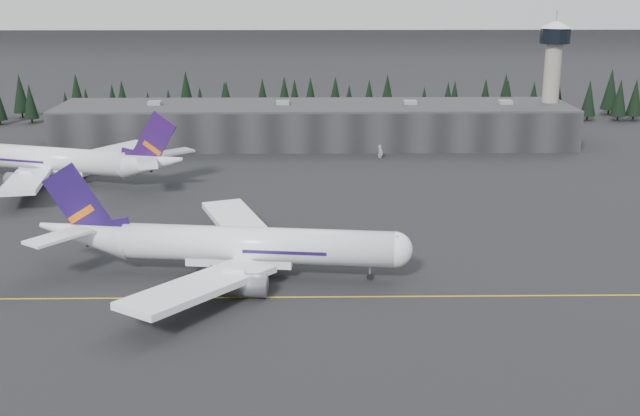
{
  "coord_description": "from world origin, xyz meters",
  "views": [
    {
      "loc": [
        -2.32,
        -125.14,
        50.84
      ],
      "look_at": [
        0.0,
        20.0,
        9.0
      ],
      "focal_mm": 45.0,
      "sensor_mm": 36.0,
      "label": 1
    }
  ],
  "objects_px": {
    "control_tower": "(553,68)",
    "jet_parked": "(64,161)",
    "gse_vehicle_b": "(380,156)",
    "terminal": "(315,124)",
    "jet_main": "(224,245)",
    "gse_vehicle_a": "(153,164)"
  },
  "relations": [
    {
      "from": "jet_parked",
      "to": "gse_vehicle_a",
      "type": "xyz_separation_m",
      "value": [
        19.48,
        16.61,
        -4.79
      ]
    },
    {
      "from": "terminal",
      "to": "gse_vehicle_b",
      "type": "distance_m",
      "value": 29.15
    },
    {
      "from": "jet_parked",
      "to": "gse_vehicle_b",
      "type": "height_order",
      "value": "jet_parked"
    },
    {
      "from": "control_tower",
      "to": "jet_parked",
      "type": "height_order",
      "value": "control_tower"
    },
    {
      "from": "terminal",
      "to": "gse_vehicle_b",
      "type": "relative_size",
      "value": 40.19
    },
    {
      "from": "control_tower",
      "to": "gse_vehicle_b",
      "type": "xyz_separation_m",
      "value": [
        -55.98,
        -24.36,
        -22.73
      ]
    },
    {
      "from": "jet_main",
      "to": "gse_vehicle_a",
      "type": "xyz_separation_m",
      "value": [
        -28.48,
        84.49,
        -4.78
      ]
    },
    {
      "from": "control_tower",
      "to": "jet_main",
      "type": "xyz_separation_m",
      "value": [
        -92.04,
        -119.11,
        -17.83
      ]
    },
    {
      "from": "control_tower",
      "to": "gse_vehicle_b",
      "type": "distance_m",
      "value": 65.14
    },
    {
      "from": "jet_main",
      "to": "gse_vehicle_a",
      "type": "relative_size",
      "value": 11.78
    },
    {
      "from": "control_tower",
      "to": "terminal",
      "type": "bearing_deg",
      "value": -177.71
    },
    {
      "from": "terminal",
      "to": "jet_main",
      "type": "relative_size",
      "value": 2.39
    },
    {
      "from": "terminal",
      "to": "control_tower",
      "type": "height_order",
      "value": "control_tower"
    },
    {
      "from": "control_tower",
      "to": "gse_vehicle_a",
      "type": "height_order",
      "value": "control_tower"
    },
    {
      "from": "gse_vehicle_b",
      "to": "gse_vehicle_a",
      "type": "bearing_deg",
      "value": -84.18
    },
    {
      "from": "control_tower",
      "to": "jet_main",
      "type": "relative_size",
      "value": 0.56
    },
    {
      "from": "jet_parked",
      "to": "terminal",
      "type": "bearing_deg",
      "value": -125.81
    },
    {
      "from": "jet_main",
      "to": "gse_vehicle_b",
      "type": "xyz_separation_m",
      "value": [
        36.06,
        94.75,
        -4.89
      ]
    },
    {
      "from": "terminal",
      "to": "jet_main",
      "type": "xyz_separation_m",
      "value": [
        -17.04,
        -116.11,
        -0.73
      ]
    },
    {
      "from": "gse_vehicle_b",
      "to": "control_tower",
      "type": "bearing_deg",
      "value": 110.31
    },
    {
      "from": "terminal",
      "to": "gse_vehicle_b",
      "type": "xyz_separation_m",
      "value": [
        19.02,
        -21.36,
        -5.62
      ]
    },
    {
      "from": "jet_parked",
      "to": "control_tower",
      "type": "bearing_deg",
      "value": -142.29
    }
  ]
}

